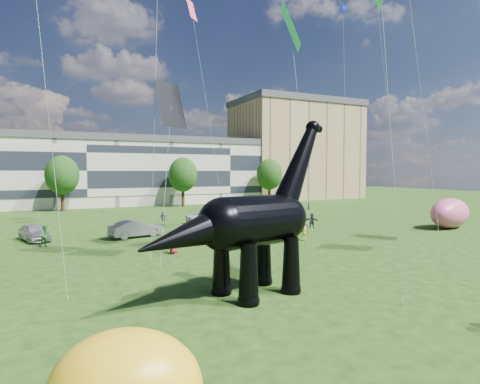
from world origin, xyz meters
name	(u,v)px	position (x,y,z in m)	size (l,w,h in m)	color
ground	(337,291)	(0.00, 0.00, 0.00)	(220.00, 220.00, 0.00)	#16330C
terrace_row	(84,173)	(-8.00, 62.00, 6.00)	(78.00, 11.00, 12.00)	beige
apartment_block	(295,152)	(40.00, 65.00, 11.00)	(28.00, 18.00, 22.00)	tan
tree_mid_left	(62,172)	(-12.00, 53.00, 6.29)	(5.20, 5.20, 9.44)	#382314
tree_mid_right	(183,172)	(8.00, 53.00, 6.29)	(5.20, 5.20, 9.44)	#382314
tree_far_right	(269,172)	(26.00, 53.00, 6.29)	(5.20, 5.20, 9.44)	#382314
dinosaur_sculpture	(249,225)	(-4.63, 1.34, 3.69)	(11.95, 4.69, 9.77)	black
car_silver	(34,232)	(-15.22, 24.37, 0.81)	(1.92, 4.77, 1.62)	silver
car_grey	(136,229)	(-6.35, 22.40, 0.84)	(1.78, 5.09, 1.68)	gray
car_white	(208,217)	(3.69, 29.07, 0.74)	(2.44, 5.30, 1.47)	silver
car_dark	(297,221)	(11.63, 21.43, 0.70)	(1.96, 4.81, 1.40)	#595960
gazebo_near	(273,210)	(10.20, 24.42, 1.82)	(4.80, 4.80, 2.59)	white
gazebo_far	(284,205)	(14.88, 29.44, 1.84)	(4.40, 4.40, 2.63)	silver
inflatable_pink	(450,213)	(26.91, 13.50, 1.70)	(6.80, 3.40, 3.40)	#DB5585
visitors	(194,236)	(-2.76, 15.56, 0.89)	(49.31, 44.63, 1.89)	black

